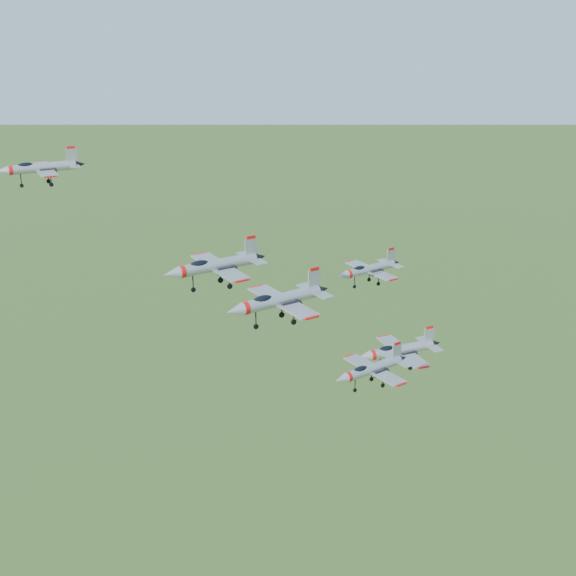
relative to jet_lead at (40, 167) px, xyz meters
name	(u,v)px	position (x,y,z in m)	size (l,w,h in m)	color
jet_lead	(40,167)	(0.00, 0.00, 0.00)	(10.78, 8.89, 2.88)	#9599A0
jet_left_high	(215,265)	(16.26, -15.09, -10.56)	(13.63, 11.26, 3.64)	#9599A0
jet_right_high	(278,300)	(17.81, -28.59, -10.55)	(12.95, 10.75, 3.46)	#9599A0
jet_left_low	(368,269)	(42.97, -8.02, -17.65)	(11.61, 9.67, 3.10)	#9599A0
jet_right_low	(371,369)	(32.02, -25.73, -23.27)	(11.58, 9.67, 3.10)	#9599A0
jet_trail	(399,350)	(46.07, -12.17, -29.44)	(13.99, 11.61, 3.74)	#9599A0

